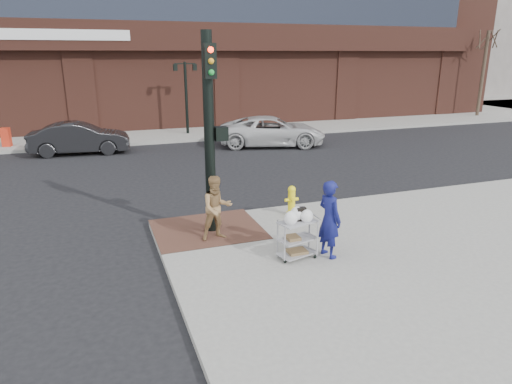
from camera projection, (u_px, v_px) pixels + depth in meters
name	position (u px, v px, depth m)	size (l,w,h in m)	color
ground	(239.00, 244.00, 11.52)	(220.00, 220.00, 0.00)	black
sidewalk_far	(261.00, 102.00, 44.34)	(65.00, 36.00, 0.15)	gray
brick_curb_ramp	(208.00, 229.00, 12.09)	(2.80, 2.40, 0.01)	#4E3025
filler_block	(453.00, 16.00, 56.05)	(14.00, 20.00, 18.00)	slate
bare_tree_a	(489.00, 29.00, 32.32)	(1.80, 1.80, 7.20)	#382B21
lamp_post	(186.00, 90.00, 25.80)	(1.32, 0.22, 4.00)	black
traffic_signal_pole	(210.00, 129.00, 11.23)	(0.61, 0.51, 5.00)	black
woman_blue	(329.00, 219.00, 10.26)	(0.66, 0.43, 1.80)	navy
pedestrian_tan	(217.00, 208.00, 11.25)	(0.79, 0.62, 1.63)	olive
sedan_dark	(80.00, 138.00, 21.64)	(1.59, 4.55, 1.50)	black
minivan_white	(272.00, 131.00, 23.52)	(2.51, 5.45, 1.51)	silver
utility_cart	(297.00, 236.00, 10.27)	(0.95, 0.68, 1.19)	#949398
fire_hydrant	(292.00, 200.00, 13.04)	(0.41, 0.29, 0.87)	yellow
newsbox_red	(6.00, 137.00, 22.67)	(0.39, 0.35, 0.93)	red
newsbox_yellow	(58.00, 134.00, 23.65)	(0.37, 0.34, 0.88)	yellow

